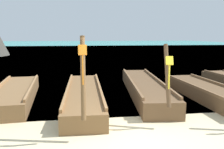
{
  "coord_description": "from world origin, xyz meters",
  "views": [
    {
      "loc": [
        -1.36,
        -5.05,
        2.54
      ],
      "look_at": [
        0.0,
        4.17,
        1.05
      ],
      "focal_mm": 38.82,
      "sensor_mm": 36.0,
      "label": 1
    }
  ],
  "objects_px": {
    "longtail_boat_red_ribbon": "(16,94)",
    "longtail_boat_blue_ribbon": "(208,93)",
    "longtail_boat_yellow_ribbon": "(144,88)",
    "longtail_boat_orange_ribbon": "(84,95)"
  },
  "relations": [
    {
      "from": "longtail_boat_red_ribbon",
      "to": "longtail_boat_blue_ribbon",
      "type": "distance_m",
      "value": 7.69
    },
    {
      "from": "longtail_boat_red_ribbon",
      "to": "longtail_boat_yellow_ribbon",
      "type": "distance_m",
      "value": 5.32
    },
    {
      "from": "longtail_boat_red_ribbon",
      "to": "longtail_boat_yellow_ribbon",
      "type": "bearing_deg",
      "value": 3.52
    },
    {
      "from": "longtail_boat_red_ribbon",
      "to": "longtail_boat_blue_ribbon",
      "type": "xyz_separation_m",
      "value": [
        7.64,
        -0.85,
        -0.02
      ]
    },
    {
      "from": "longtail_boat_red_ribbon",
      "to": "longtail_boat_orange_ribbon",
      "type": "distance_m",
      "value": 2.72
    },
    {
      "from": "longtail_boat_yellow_ribbon",
      "to": "longtail_boat_blue_ribbon",
      "type": "height_order",
      "value": "longtail_boat_blue_ribbon"
    },
    {
      "from": "longtail_boat_yellow_ribbon",
      "to": "longtail_boat_blue_ribbon",
      "type": "xyz_separation_m",
      "value": [
        2.33,
        -1.17,
        -0.03
      ]
    },
    {
      "from": "longtail_boat_orange_ribbon",
      "to": "longtail_boat_blue_ribbon",
      "type": "relative_size",
      "value": 1.06
    },
    {
      "from": "longtail_boat_yellow_ribbon",
      "to": "longtail_boat_blue_ribbon",
      "type": "relative_size",
      "value": 1.18
    },
    {
      "from": "longtail_boat_orange_ribbon",
      "to": "longtail_boat_yellow_ribbon",
      "type": "height_order",
      "value": "longtail_boat_orange_ribbon"
    }
  ]
}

